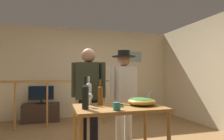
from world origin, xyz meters
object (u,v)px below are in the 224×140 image
(salad_bowl, at_px, (142,101))
(wine_bottle_amber, at_px, (100,94))
(wine_glass, at_px, (90,97))
(tv_console, at_px, (41,113))
(person_standing_left, at_px, (88,91))
(framed_picture, at_px, (135,57))
(wine_bottle_dark, at_px, (85,96))
(person_standing_right, at_px, (124,90))
(stair_railing, at_px, (85,95))
(wine_bottle_clear, at_px, (89,92))
(serving_table, at_px, (119,113))
(mug_teal, at_px, (117,106))
(flat_screen_tv, at_px, (41,93))

(salad_bowl, height_order, wine_bottle_amber, wine_bottle_amber)
(salad_bowl, relative_size, wine_glass, 2.14)
(tv_console, height_order, person_standing_left, person_standing_left)
(framed_picture, distance_m, person_standing_left, 3.21)
(wine_bottle_dark, relative_size, person_standing_right, 0.24)
(stair_railing, distance_m, wine_bottle_amber, 2.04)
(framed_picture, distance_m, wine_bottle_clear, 3.53)
(serving_table, xyz_separation_m, wine_glass, (-0.38, 0.02, 0.22))
(framed_picture, bearing_deg, person_standing_left, -126.22)
(framed_picture, relative_size, mug_teal, 3.54)
(framed_picture, bearing_deg, wine_bottle_amber, -120.48)
(serving_table, distance_m, person_standing_left, 0.75)
(serving_table, distance_m, wine_glass, 0.43)
(salad_bowl, bearing_deg, wine_bottle_dark, -173.41)
(wine_glass, distance_m, mug_teal, 0.40)
(tv_console, bearing_deg, flat_screen_tv, -90.00)
(tv_console, xyz_separation_m, flat_screen_tv, (0.00, -0.03, 0.49))
(wine_bottle_dark, bearing_deg, mug_teal, -27.03)
(serving_table, bearing_deg, wine_bottle_dark, -167.50)
(stair_railing, bearing_deg, flat_screen_tv, 148.98)
(flat_screen_tv, bearing_deg, person_standing_left, -68.59)
(salad_bowl, distance_m, wine_bottle_clear, 0.73)
(stair_railing, height_order, flat_screen_tv, stair_railing)
(flat_screen_tv, relative_size, salad_bowl, 1.62)
(stair_railing, distance_m, wine_glass, 2.21)
(flat_screen_tv, distance_m, mug_teal, 3.27)
(wine_bottle_dark, height_order, mug_teal, wine_bottle_dark)
(salad_bowl, relative_size, person_standing_right, 0.23)
(tv_console, bearing_deg, wine_bottle_clear, -72.76)
(wine_glass, xyz_separation_m, wine_bottle_clear, (0.03, 0.25, 0.04))
(serving_table, distance_m, mug_teal, 0.32)
(stair_railing, distance_m, wine_bottle_clear, 1.96)
(flat_screen_tv, bearing_deg, salad_bowl, -62.62)
(framed_picture, relative_size, person_standing_left, 0.27)
(person_standing_right, bearing_deg, person_standing_left, -21.11)
(tv_console, height_order, serving_table, serving_table)
(tv_console, distance_m, wine_bottle_dark, 3.12)
(tv_console, bearing_deg, person_standing_left, -68.87)
(flat_screen_tv, xyz_separation_m, wine_glass, (0.77, -2.80, 0.19))
(wine_glass, bearing_deg, serving_table, -3.29)
(wine_bottle_clear, relative_size, person_standing_left, 0.24)
(tv_console, bearing_deg, person_standing_right, -56.86)
(wine_bottle_amber, xyz_separation_m, mug_teal, (0.10, -0.45, -0.09))
(wine_bottle_dark, xyz_separation_m, wine_bottle_amber, (0.24, 0.28, -0.02))
(serving_table, bearing_deg, salad_bowl, -1.93)
(mug_teal, height_order, person_standing_right, person_standing_right)
(salad_bowl, xyz_separation_m, mug_teal, (-0.43, -0.26, -0.01))
(serving_table, xyz_separation_m, salad_bowl, (0.32, -0.01, 0.15))
(wine_bottle_clear, bearing_deg, person_standing_left, 81.80)
(person_standing_right, bearing_deg, tv_console, -77.96)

